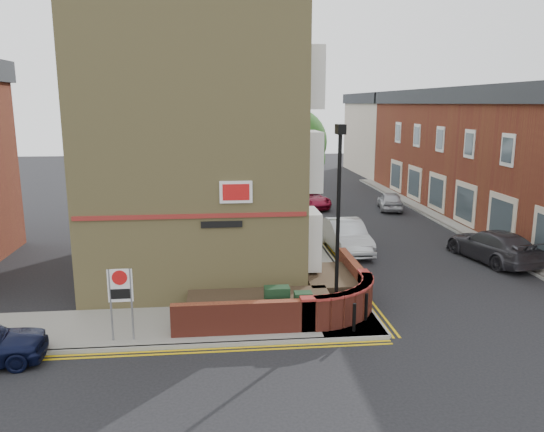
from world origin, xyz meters
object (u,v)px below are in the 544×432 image
at_px(zone_sign, 121,291).
at_px(silver_car_near, 346,236).
at_px(lamppost, 338,224).
at_px(utility_cabinet_large, 277,305).

distance_m(zone_sign, silver_car_near, 12.96).
distance_m(lamppost, silver_car_near, 9.28).
bearing_deg(zone_sign, silver_car_near, 45.87).
bearing_deg(lamppost, zone_sign, -173.93).
relative_size(utility_cabinet_large, silver_car_near, 0.26).
xyz_separation_m(lamppost, silver_car_near, (2.40, 8.58, -2.59)).
bearing_deg(utility_cabinet_large, zone_sign, -170.31).
bearing_deg(utility_cabinet_large, silver_car_near, 63.09).
height_order(lamppost, zone_sign, lamppost).
height_order(zone_sign, silver_car_near, zone_sign).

